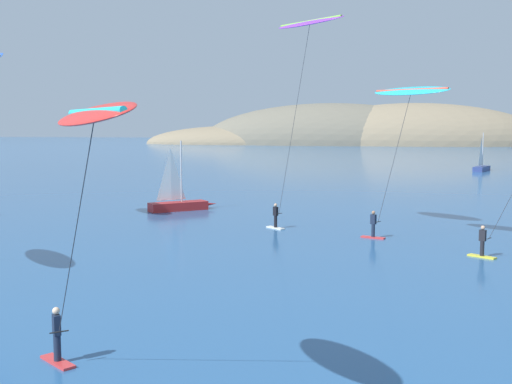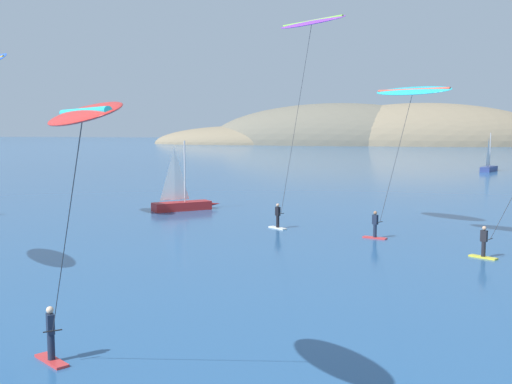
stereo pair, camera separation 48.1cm
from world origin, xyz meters
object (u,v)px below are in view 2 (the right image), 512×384
(sailboat_far, at_px, (489,167))
(kitesurfer_purple, at_px, (309,36))
(sailboat_near, at_px, (185,202))
(kitesurfer_red, at_px, (78,142))
(kitesurfer_cyan, at_px, (409,104))

(sailboat_far, xyz_separation_m, kitesurfer_purple, (-21.39, -59.15, 11.85))
(sailboat_near, relative_size, sailboat_far, 0.99)
(sailboat_far, relative_size, kitesurfer_purple, 0.42)
(sailboat_near, distance_m, sailboat_far, 59.03)
(kitesurfer_purple, distance_m, kitesurfer_red, 27.71)
(kitesurfer_purple, bearing_deg, sailboat_far, 70.12)
(sailboat_near, distance_m, kitesurfer_red, 38.22)
(kitesurfer_cyan, bearing_deg, sailboat_near, 145.46)
(sailboat_near, xyz_separation_m, kitesurfer_purple, (11.04, -9.83, 11.85))
(kitesurfer_red, bearing_deg, sailboat_near, 102.84)
(kitesurfer_red, bearing_deg, kitesurfer_purple, 84.37)
(kitesurfer_purple, xyz_separation_m, kitesurfer_red, (-2.66, -26.96, -5.80))
(sailboat_far, xyz_separation_m, kitesurfer_red, (-24.05, -86.12, 6.05))
(sailboat_far, distance_m, kitesurfer_cyan, 63.45)
(kitesurfer_purple, relative_size, kitesurfer_cyan, 1.47)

